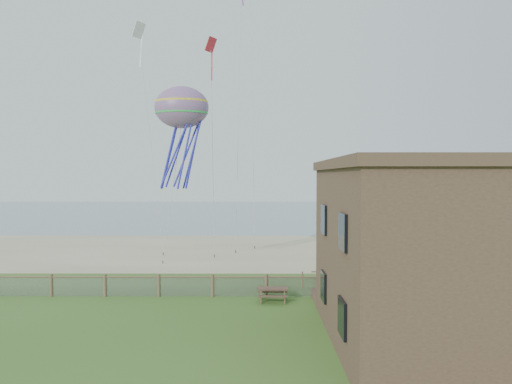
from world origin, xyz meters
TOP-DOWN VIEW (x-y plane):
  - ground at (0.00, 0.00)m, footprint 160.00×160.00m
  - sand_beach at (0.00, 22.00)m, footprint 72.00×20.00m
  - ocean at (0.00, 66.00)m, footprint 160.00×68.00m
  - chainlink_fence at (0.00, 6.00)m, footprint 36.20×0.20m
  - motel_deck at (13.00, 5.00)m, footprint 15.00×2.00m
  - picnic_table at (3.31, 5.00)m, footprint 1.64×1.26m
  - octopus_kite at (-2.77, 12.59)m, footprint 4.40×3.87m
  - kite_white at (-6.38, 15.22)m, footprint 2.14×1.90m
  - kite_red at (-0.89, 14.25)m, footprint 2.04×1.84m

SIDE VIEW (x-z plane):
  - ground at x=0.00m, z-range 0.00..0.00m
  - ocean at x=0.00m, z-range -0.01..0.01m
  - sand_beach at x=0.00m, z-range -0.01..0.01m
  - motel_deck at x=13.00m, z-range 0.00..0.50m
  - picnic_table at x=3.31m, z-range 0.00..0.68m
  - chainlink_fence at x=0.00m, z-range -0.07..1.18m
  - octopus_kite at x=-2.77m, z-range 5.78..13.31m
  - kite_red at x=-0.89m, z-range 14.16..16.83m
  - kite_white at x=-6.38m, z-range 15.46..18.24m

